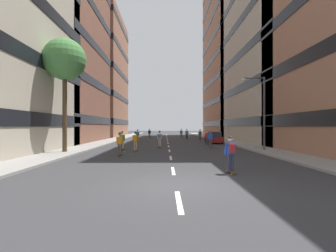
# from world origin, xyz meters

# --- Properties ---
(ground_plane) EXTENTS (168.83, 168.83, 0.00)m
(ground_plane) POSITION_xyz_m (0.00, 28.14, 0.00)
(ground_plane) COLOR #333335
(sidewalk_left) EXTENTS (2.81, 77.38, 0.14)m
(sidewalk_left) POSITION_xyz_m (-8.73, 31.65, 0.07)
(sidewalk_left) COLOR gray
(sidewalk_left) RESTS_ON ground_plane
(sidewalk_right) EXTENTS (2.81, 77.38, 0.14)m
(sidewalk_right) POSITION_xyz_m (8.73, 31.65, 0.07)
(sidewalk_right) COLOR gray
(sidewalk_right) RESTS_ON ground_plane
(lane_markings) EXTENTS (0.16, 67.20, 0.01)m
(lane_markings) POSITION_xyz_m (0.00, 30.50, 0.00)
(lane_markings) COLOR silver
(lane_markings) RESTS_ON ground_plane
(building_left_mid) EXTENTS (13.78, 17.25, 31.08)m
(building_left_mid) POSITION_xyz_m (-16.97, 25.51, 15.63)
(building_left_mid) COLOR brown
(building_left_mid) RESTS_ON ground_plane
(building_left_far) EXTENTS (13.78, 18.67, 26.90)m
(building_left_far) POSITION_xyz_m (-16.97, 46.03, 13.54)
(building_left_far) COLOR #9E6B51
(building_left_far) RESTS_ON ground_plane
(building_right_mid) EXTENTS (13.78, 22.42, 37.88)m
(building_right_mid) POSITION_xyz_m (16.97, 25.51, 19.03)
(building_right_mid) COLOR #B2A893
(building_right_mid) RESTS_ON ground_plane
(building_right_far) EXTENTS (13.78, 23.96, 37.92)m
(building_right_far) POSITION_xyz_m (16.97, 46.03, 19.05)
(building_right_far) COLOR #9E6B51
(building_right_far) RESTS_ON ground_plane
(parked_car_near) EXTENTS (1.82, 4.40, 1.52)m
(parked_car_near) POSITION_xyz_m (6.13, 23.29, 0.70)
(parked_car_near) COLOR maroon
(parked_car_near) RESTS_ON ground_plane
(street_tree_near) EXTENTS (3.44, 3.44, 9.39)m
(street_tree_near) POSITION_xyz_m (-8.73, 11.08, 7.72)
(street_tree_near) COLOR #4C3823
(street_tree_near) RESTS_ON sidewalk_left
(streetlamp_right) EXTENTS (2.13, 0.30, 6.50)m
(streetlamp_right) POSITION_xyz_m (8.08, 12.35, 4.14)
(streetlamp_right) COLOR #3F3F44
(streetlamp_right) RESTS_ON sidewalk_right
(skater_0) EXTENTS (0.54, 0.91, 1.78)m
(skater_0) POSITION_xyz_m (4.46, 18.81, 0.98)
(skater_0) COLOR brown
(skater_0) RESTS_ON ground_plane
(skater_1) EXTENTS (0.56, 0.92, 1.78)m
(skater_1) POSITION_xyz_m (2.72, 36.84, 1.02)
(skater_1) COLOR brown
(skater_1) RESTS_ON ground_plane
(skater_2) EXTENTS (0.55, 0.92, 1.78)m
(skater_2) POSITION_xyz_m (-4.48, 13.93, 0.98)
(skater_2) COLOR brown
(skater_2) RESTS_ON ground_plane
(skater_3) EXTENTS (0.56, 0.92, 1.78)m
(skater_3) POSITION_xyz_m (-3.09, 12.89, 0.98)
(skater_3) COLOR brown
(skater_3) RESTS_ON ground_plane
(skater_4) EXTENTS (0.57, 0.92, 1.78)m
(skater_4) POSITION_xyz_m (-0.99, 16.79, 1.02)
(skater_4) COLOR brown
(skater_4) RESTS_ON ground_plane
(skater_5) EXTENTS (0.57, 0.92, 1.78)m
(skater_5) POSITION_xyz_m (4.40, 16.35, 0.98)
(skater_5) COLOR brown
(skater_5) RESTS_ON ground_plane
(skater_6) EXTENTS (0.53, 0.90, 1.78)m
(skater_6) POSITION_xyz_m (-3.87, 9.47, 0.98)
(skater_6) COLOR brown
(skater_6) RESTS_ON ground_plane
(skater_7) EXTENTS (0.55, 0.91, 1.78)m
(skater_7) POSITION_xyz_m (5.13, 28.90, 1.02)
(skater_7) COLOR brown
(skater_7) RESTS_ON ground_plane
(skater_8) EXTENTS (0.56, 0.92, 1.78)m
(skater_8) POSITION_xyz_m (-3.38, 37.49, 0.98)
(skater_8) COLOR brown
(skater_8) RESTS_ON ground_plane
(skater_9) EXTENTS (0.57, 0.92, 1.78)m
(skater_9) POSITION_xyz_m (-4.44, 26.83, 1.02)
(skater_9) COLOR brown
(skater_9) RESTS_ON ground_plane
(skater_10) EXTENTS (0.56, 0.92, 1.78)m
(skater_10) POSITION_xyz_m (2.71, 2.29, 1.02)
(skater_10) COLOR brown
(skater_10) RESTS_ON ground_plane
(skater_11) EXTENTS (0.56, 0.92, 1.78)m
(skater_11) POSITION_xyz_m (3.32, 32.03, 1.02)
(skater_11) COLOR brown
(skater_11) RESTS_ON ground_plane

